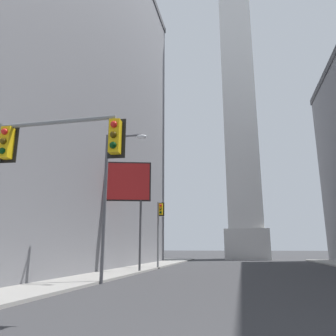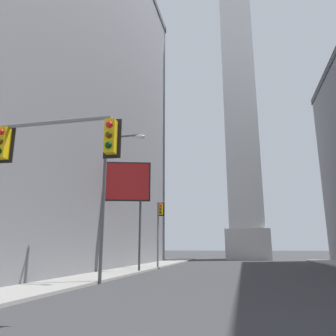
{
  "view_description": "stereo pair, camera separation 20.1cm",
  "coord_description": "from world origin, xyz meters",
  "px_view_note": "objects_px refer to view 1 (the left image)",
  "views": [
    {
      "loc": [
        -0.77,
        -2.63,
        2.0
      ],
      "look_at": [
        -8.16,
        30.82,
        10.3
      ],
      "focal_mm": 35.0,
      "sensor_mm": 36.0,
      "label": 1
    },
    {
      "loc": [
        -0.58,
        -2.58,
        2.0
      ],
      "look_at": [
        -8.16,
        30.82,
        10.3
      ],
      "focal_mm": 35.0,
      "sensor_mm": 36.0,
      "label": 2
    }
  ],
  "objects_px": {
    "traffic_light_near_left": "(36,163)",
    "traffic_light_mid_left": "(159,224)",
    "billboard_sign": "(122,185)",
    "street_lamp": "(111,190)",
    "obelisk": "(238,78)"
  },
  "relations": [
    {
      "from": "obelisk",
      "to": "billboard_sign",
      "type": "distance_m",
      "value": 42.62
    },
    {
      "from": "street_lamp",
      "to": "traffic_light_near_left",
      "type": "bearing_deg",
      "value": -83.85
    },
    {
      "from": "traffic_light_mid_left",
      "to": "street_lamp",
      "type": "distance_m",
      "value": 13.5
    },
    {
      "from": "traffic_light_mid_left",
      "to": "billboard_sign",
      "type": "relative_size",
      "value": 0.69
    },
    {
      "from": "street_lamp",
      "to": "traffic_light_mid_left",
      "type": "bearing_deg",
      "value": 91.59
    },
    {
      "from": "obelisk",
      "to": "traffic_light_mid_left",
      "type": "height_order",
      "value": "obelisk"
    },
    {
      "from": "obelisk",
      "to": "billboard_sign",
      "type": "bearing_deg",
      "value": -108.33
    },
    {
      "from": "obelisk",
      "to": "street_lamp",
      "type": "relative_size",
      "value": 7.89
    },
    {
      "from": "traffic_light_near_left",
      "to": "traffic_light_mid_left",
      "type": "relative_size",
      "value": 0.97
    },
    {
      "from": "obelisk",
      "to": "traffic_light_near_left",
      "type": "distance_m",
      "value": 56.99
    },
    {
      "from": "billboard_sign",
      "to": "obelisk",
      "type": "bearing_deg",
      "value": 71.67
    },
    {
      "from": "traffic_light_mid_left",
      "to": "traffic_light_near_left",
      "type": "bearing_deg",
      "value": -86.61
    },
    {
      "from": "traffic_light_near_left",
      "to": "billboard_sign",
      "type": "distance_m",
      "value": 17.28
    },
    {
      "from": "billboard_sign",
      "to": "street_lamp",
      "type": "bearing_deg",
      "value": -73.53
    },
    {
      "from": "obelisk",
      "to": "traffic_light_near_left",
      "type": "xyz_separation_m",
      "value": [
        -7.27,
        -48.73,
        -28.64
      ]
    }
  ]
}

